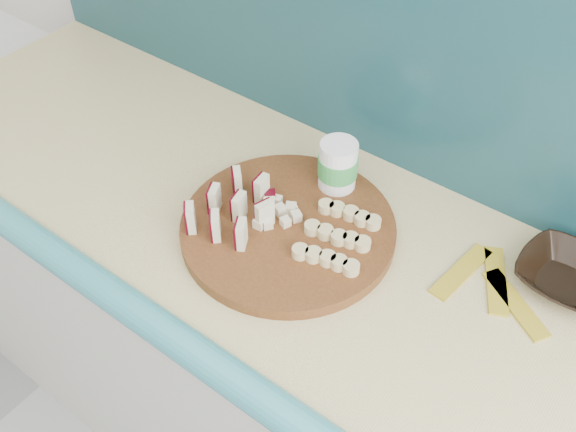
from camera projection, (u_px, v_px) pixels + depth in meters
The scene contains 9 objects.
kitchen_counter at pixel (348, 402), 1.43m from camera, with size 2.20×0.63×0.91m.
backsplash at pixel (468, 74), 1.10m from camera, with size 2.20×0.02×0.50m, color teal.
cutting_board at pixel (288, 228), 1.17m from camera, with size 0.39×0.39×0.02m, color #43240E.
apple_wedges at pixel (233, 208), 1.15m from camera, with size 0.12×0.17×0.05m.
apple_chunks at pixel (275, 216), 1.16m from camera, with size 0.06×0.07×0.02m.
banana_slices at pixel (338, 236), 1.13m from camera, with size 0.15×0.17×0.02m.
brown_bowl at pixel (566, 276), 1.08m from camera, with size 0.16×0.16×0.04m, color black.
canister at pixel (338, 169), 1.21m from camera, with size 0.08×0.08×0.12m.
banana_peel at pixel (490, 285), 1.09m from camera, with size 0.20×0.17×0.01m.
Camera 1 is at (0.42, 0.85, 1.77)m, focal length 40.00 mm.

